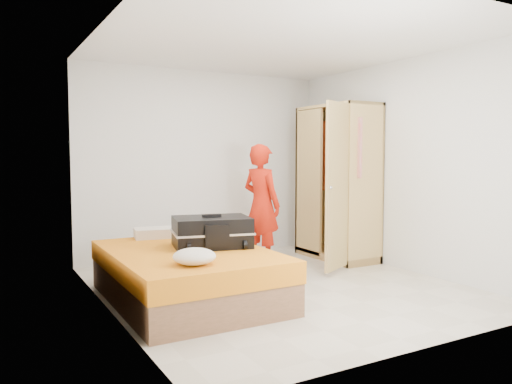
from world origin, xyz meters
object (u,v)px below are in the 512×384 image
person (261,205)px  suitcase (212,232)px  bed (187,275)px  round_cushion (194,256)px  wardrobe (337,187)px

person → suitcase: bearing=111.9°
bed → round_cushion: round_cushion is taller
wardrobe → round_cushion: 3.11m
wardrobe → person: bearing=169.7°
bed → wardrobe: wardrobe is taller
wardrobe → suitcase: 2.38m
wardrobe → round_cushion: (-2.70, -1.48, -0.43)m
wardrobe → person: 1.12m
person → bed: bearing=107.0°
round_cushion → wardrobe: bearing=28.7°
bed → person: 1.83m
suitcase → round_cushion: 0.85m
bed → person: bearing=35.6°
wardrobe → round_cushion: bearing=-151.3°
person → round_cushion: person is taller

